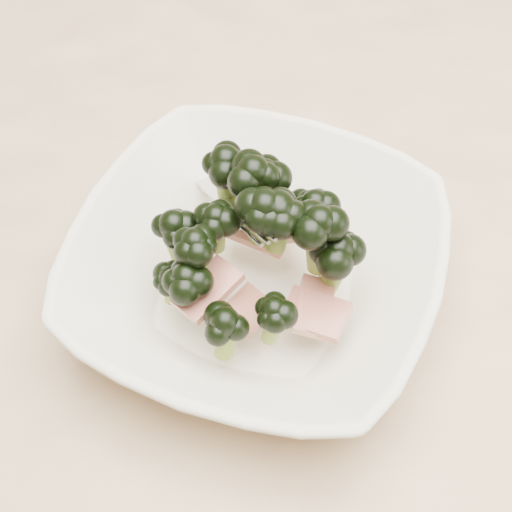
# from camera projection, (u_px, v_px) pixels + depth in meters

# --- Properties ---
(ground) EXTENTS (4.00, 4.00, 0.00)m
(ground) POSITION_uv_depth(u_px,v_px,m) (324.00, 496.00, 1.22)
(ground) COLOR tan
(ground) RESTS_ON ground
(dining_table) EXTENTS (1.20, 0.80, 0.75)m
(dining_table) POSITION_uv_depth(u_px,v_px,m) (376.00, 291.00, 0.70)
(dining_table) COLOR tan
(dining_table) RESTS_ON ground
(broccoli_dish) EXTENTS (0.34, 0.34, 0.12)m
(broccoli_dish) POSITION_uv_depth(u_px,v_px,m) (256.00, 262.00, 0.54)
(broccoli_dish) COLOR beige
(broccoli_dish) RESTS_ON dining_table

